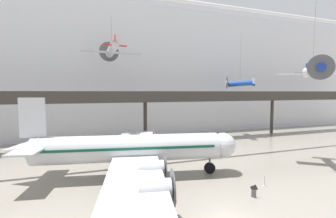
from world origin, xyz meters
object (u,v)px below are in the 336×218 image
(suspended_plane_white_twin, at_px, (313,71))
(airliner_silver_main, at_px, (128,149))
(suspended_plane_silver_racer, at_px, (112,50))
(stanchion_barrier, at_px, (264,183))
(suspended_plane_blue_trainer, at_px, (240,84))
(info_sign_pedestal, at_px, (254,192))

(suspended_plane_white_twin, bearing_deg, airliner_silver_main, -60.60)
(suspended_plane_silver_racer, distance_m, stanchion_barrier, 29.71)
(stanchion_barrier, bearing_deg, airliner_silver_main, 152.11)
(suspended_plane_silver_racer, distance_m, suspended_plane_blue_trainer, 27.39)
(suspended_plane_blue_trainer, bearing_deg, stanchion_barrier, 82.41)
(suspended_plane_white_twin, bearing_deg, stanchion_barrier, -33.60)
(airliner_silver_main, relative_size, stanchion_barrier, 27.14)
(suspended_plane_white_twin, bearing_deg, suspended_plane_blue_trainer, -151.80)
(suspended_plane_silver_racer, bearing_deg, airliner_silver_main, 178.66)
(stanchion_barrier, distance_m, info_sign_pedestal, 3.12)
(suspended_plane_blue_trainer, relative_size, stanchion_barrier, 10.78)
(suspended_plane_silver_racer, xyz_separation_m, suspended_plane_white_twin, (24.17, -16.91, -4.31))
(suspended_plane_white_twin, xyz_separation_m, stanchion_barrier, (-10.86, -4.00, -12.06))
(suspended_plane_silver_racer, bearing_deg, info_sign_pedestal, -157.79)
(suspended_plane_blue_trainer, height_order, info_sign_pedestal, suspended_plane_blue_trainer)
(airliner_silver_main, relative_size, suspended_plane_silver_racer, 2.94)
(suspended_plane_white_twin, relative_size, info_sign_pedestal, 8.79)
(airliner_silver_main, bearing_deg, stanchion_barrier, -17.34)
(suspended_plane_silver_racer, height_order, suspended_plane_blue_trainer, suspended_plane_silver_racer)
(airliner_silver_main, distance_m, suspended_plane_white_twin, 25.58)
(info_sign_pedestal, bearing_deg, suspended_plane_white_twin, -2.18)
(airliner_silver_main, bearing_deg, info_sign_pedestal, -29.01)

